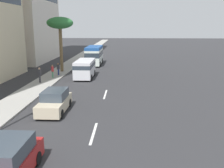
% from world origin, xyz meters
% --- Properties ---
extents(ground_plane, '(198.00, 198.00, 0.00)m').
position_xyz_m(ground_plane, '(31.50, 0.00, 0.00)').
color(ground_plane, '#2D2D30').
extents(sidewalk_right, '(162.00, 2.82, 0.15)m').
position_xyz_m(sidewalk_right, '(31.50, 7.42, 0.07)').
color(sidewalk_right, '#9E9B93').
rests_on(sidewalk_right, ground_plane).
extents(lane_stripe_mid, '(3.20, 0.16, 0.01)m').
position_xyz_m(lane_stripe_mid, '(11.71, 0.00, 0.01)').
color(lane_stripe_mid, silver).
rests_on(lane_stripe_mid, ground_plane).
extents(lane_stripe_far, '(3.20, 0.16, 0.01)m').
position_xyz_m(lane_stripe_far, '(20.61, 0.00, 0.01)').
color(lane_stripe_far, silver).
rests_on(lane_stripe_far, ground_plane).
extents(car_lead, '(4.23, 1.86, 1.66)m').
position_xyz_m(car_lead, '(15.51, 3.45, 0.78)').
color(car_lead, beige).
rests_on(car_lead, ground_plane).
extents(van_second, '(5.23, 2.18, 2.21)m').
position_xyz_m(van_second, '(28.28, 3.18, 1.27)').
color(van_second, silver).
rests_on(van_second, ground_plane).
extents(car_third, '(4.51, 1.94, 1.69)m').
position_xyz_m(car_third, '(6.70, 3.07, 0.80)').
color(car_third, '#A51E1E').
rests_on(car_third, ground_plane).
extents(minibus_fourth, '(6.51, 2.43, 3.05)m').
position_xyz_m(minibus_fourth, '(39.01, 3.32, 1.67)').
color(minibus_fourth, silver).
rests_on(minibus_fourth, ground_plane).
extents(pedestrian_near_lamp, '(0.37, 0.39, 1.58)m').
position_xyz_m(pedestrian_near_lamp, '(29.02, 6.76, 1.01)').
color(pedestrian_near_lamp, navy).
rests_on(pedestrian_near_lamp, sidewalk_right).
extents(pedestrian_mid_block, '(0.30, 0.33, 1.70)m').
position_xyz_m(pedestrian_mid_block, '(24.68, 7.73, 1.09)').
color(pedestrian_mid_block, '#333338').
rests_on(pedestrian_mid_block, sidewalk_right).
extents(pedestrian_by_tree, '(0.39, 0.37, 1.59)m').
position_xyz_m(pedestrian_by_tree, '(27.43, 7.05, 1.02)').
color(pedestrian_by_tree, '#4C8C66').
rests_on(pedestrian_by_tree, sidewalk_right).
extents(palm_tree, '(3.56, 3.56, 7.43)m').
position_xyz_m(palm_tree, '(31.97, 7.04, 6.58)').
color(palm_tree, brown).
rests_on(palm_tree, sidewalk_right).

